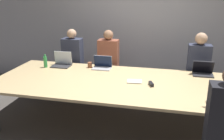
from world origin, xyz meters
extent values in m
plane|color=#4C4742|center=(0.00, 0.00, 0.00)|extent=(24.00, 24.00, 0.00)
cube|color=#ADADB2|center=(0.00, 1.91, 1.40)|extent=(12.00, 0.06, 2.80)
cube|color=#D6B77F|center=(0.00, 0.00, 0.74)|extent=(4.31, 1.64, 0.04)
cylinder|color=#4C4C51|center=(-1.98, 0.64, 0.36)|extent=(0.08, 0.08, 0.72)
cube|color=gray|center=(1.29, -0.58, 0.77)|extent=(0.32, 0.21, 0.02)
cube|color=gray|center=(1.29, -0.65, 0.88)|extent=(0.33, 0.10, 0.20)
cube|color=silver|center=(1.29, -0.64, 0.88)|extent=(0.32, 0.09, 0.20)
cube|color=#333338|center=(1.21, 0.60, 0.77)|extent=(0.33, 0.23, 0.02)
cube|color=#333338|center=(1.21, 0.68, 0.89)|extent=(0.34, 0.10, 0.22)
cube|color=black|center=(1.21, 0.67, 0.89)|extent=(0.33, 0.10, 0.22)
cube|color=#2D2D38|center=(1.16, 0.99, 0.23)|extent=(0.32, 0.24, 0.45)
cube|color=#33384C|center=(1.16, 0.99, 0.83)|extent=(0.40, 0.24, 0.76)
sphere|color=tan|center=(1.16, 0.99, 1.32)|extent=(0.22, 0.22, 0.22)
cube|color=#B7B7BC|center=(-0.57, 0.56, 0.77)|extent=(0.34, 0.21, 0.02)
cube|color=#B7B7BC|center=(-0.57, 0.66, 0.89)|extent=(0.34, 0.05, 0.22)
cube|color=#0F1933|center=(-0.57, 0.65, 0.89)|extent=(0.34, 0.05, 0.21)
cube|color=#2D2D38|center=(-0.56, 1.06, 0.23)|extent=(0.32, 0.24, 0.45)
cube|color=brown|center=(-0.56, 1.06, 0.83)|extent=(0.40, 0.24, 0.76)
sphere|color=#9E7051|center=(-0.56, 1.06, 1.31)|extent=(0.19, 0.19, 0.19)
cylinder|color=brown|center=(-0.81, 0.61, 0.81)|extent=(0.08, 0.08, 0.10)
cube|color=#333338|center=(-1.36, 0.54, 0.77)|extent=(0.34, 0.25, 0.02)
cube|color=#333338|center=(-1.36, 0.66, 0.91)|extent=(0.35, 0.04, 0.26)
cube|color=silver|center=(-1.36, 0.65, 0.91)|extent=(0.34, 0.04, 0.25)
cube|color=#2D2D38|center=(-1.32, 1.03, 0.23)|extent=(0.32, 0.24, 0.45)
cube|color=#33384C|center=(-1.32, 1.03, 0.83)|extent=(0.40, 0.24, 0.76)
sphere|color=tan|center=(-1.32, 1.03, 1.31)|extent=(0.19, 0.19, 0.19)
cylinder|color=green|center=(-1.63, 0.44, 0.86)|extent=(0.07, 0.07, 0.21)
cylinder|color=green|center=(-1.63, 0.44, 0.99)|extent=(0.03, 0.03, 0.05)
cube|color=black|center=(0.38, -0.06, 0.79)|extent=(0.09, 0.16, 0.05)
cube|color=silver|center=(0.11, 0.03, 0.77)|extent=(0.25, 0.19, 0.02)
camera|label=1|loc=(0.59, -3.65, 2.16)|focal=40.00mm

